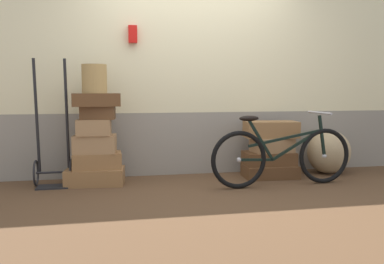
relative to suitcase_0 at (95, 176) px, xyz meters
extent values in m
cube|color=#513823|center=(1.17, -0.40, -0.12)|extent=(9.07, 5.20, 0.06)
cube|color=gray|center=(1.17, 0.45, 0.30)|extent=(7.07, 0.20, 0.77)
cube|color=beige|center=(1.17, 0.45, 1.70)|extent=(7.07, 0.20, 2.03)
cube|color=red|center=(0.46, 0.31, 1.61)|extent=(0.10, 0.08, 0.20)
cube|color=olive|center=(0.00, 0.00, 0.00)|extent=(0.67, 0.44, 0.18)
cube|color=olive|center=(0.03, 0.01, 0.18)|extent=(0.54, 0.33, 0.18)
cube|color=#9E754C|center=(0.00, 0.01, 0.37)|extent=(0.48, 0.33, 0.20)
cube|color=#9E754C|center=(0.00, -0.03, 0.55)|extent=(0.38, 0.27, 0.17)
cube|color=brown|center=(0.05, -0.01, 0.71)|extent=(0.39, 0.27, 0.14)
cube|color=brown|center=(0.03, -0.02, 0.86)|extent=(0.53, 0.35, 0.14)
cube|color=brown|center=(2.06, -0.03, -0.01)|extent=(0.65, 0.44, 0.15)
cube|color=brown|center=(2.06, 0.00, 0.14)|extent=(0.62, 0.39, 0.15)
cube|color=#9E754C|center=(2.09, -0.01, 0.30)|extent=(0.51, 0.34, 0.18)
cube|color=olive|center=(2.08, 0.02, 0.49)|extent=(0.65, 0.39, 0.19)
cylinder|color=#A8844C|center=(0.02, -0.01, 1.08)|extent=(0.27, 0.27, 0.31)
torus|color=black|center=(-0.63, 0.05, 0.05)|extent=(0.02, 0.29, 0.29)
torus|color=black|center=(-0.26, 0.05, 0.05)|extent=(0.02, 0.29, 0.29)
cylinder|color=black|center=(-0.45, 0.05, 0.05)|extent=(0.38, 0.02, 0.02)
cylinder|color=black|center=(-0.60, 0.05, 0.68)|extent=(0.03, 0.16, 1.24)
cylinder|color=black|center=(-0.29, 0.05, 0.68)|extent=(0.03, 0.16, 1.24)
cube|color=black|center=(-0.45, -0.06, -0.08)|extent=(0.34, 0.22, 0.02)
ellipsoid|color=tan|center=(2.88, 0.04, 0.18)|extent=(0.55, 0.47, 0.55)
torus|color=black|center=(1.51, -0.51, 0.22)|extent=(0.62, 0.08, 0.62)
sphere|color=#B2B2B7|center=(1.51, -0.51, 0.22)|extent=(0.05, 0.05, 0.05)
torus|color=black|center=(2.54, -0.45, 0.22)|extent=(0.62, 0.08, 0.62)
sphere|color=#B2B2B7|center=(2.54, -0.45, 0.22)|extent=(0.05, 0.05, 0.05)
cube|color=black|center=(2.18, -0.47, 0.36)|extent=(0.57, 0.06, 0.33)
cube|color=black|center=(1.76, -0.49, 0.42)|extent=(0.31, 0.04, 0.45)
cube|color=black|center=(1.71, -0.49, 0.21)|extent=(0.39, 0.05, 0.04)
cube|color=black|center=(2.04, -0.48, 0.44)|extent=(0.84, 0.07, 0.17)
cube|color=black|center=(2.50, -0.45, 0.45)|extent=(0.11, 0.03, 0.46)
ellipsoid|color=black|center=(1.62, -0.50, 0.66)|extent=(0.22, 0.10, 0.06)
cylinder|color=#A5A5AD|center=(2.46, -0.45, 0.71)|extent=(0.05, 0.46, 0.02)
camera|label=1|loc=(0.16, -4.64, 0.97)|focal=38.46mm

